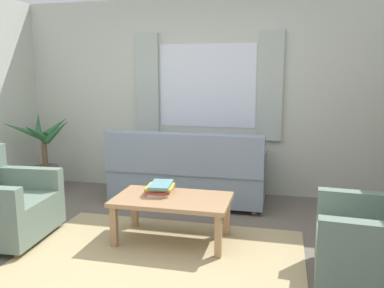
{
  "coord_description": "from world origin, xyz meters",
  "views": [
    {
      "loc": [
        1.01,
        -2.99,
        1.58
      ],
      "look_at": [
        0.15,
        0.7,
        0.92
      ],
      "focal_mm": 36.61,
      "sensor_mm": 36.0,
      "label": 1
    }
  ],
  "objects_px": {
    "couch": "(188,174)",
    "book_stack_on_table": "(160,188)",
    "potted_plant": "(45,160)",
    "armchair_right": "(382,244)",
    "coffee_table": "(172,203)"
  },
  "relations": [
    {
      "from": "armchair_right",
      "to": "coffee_table",
      "type": "relative_size",
      "value": 0.82
    },
    {
      "from": "couch",
      "to": "potted_plant",
      "type": "bearing_deg",
      "value": -1.07
    },
    {
      "from": "armchair_right",
      "to": "coffee_table",
      "type": "xyz_separation_m",
      "value": [
        -1.75,
        0.47,
        0.03
      ]
    },
    {
      "from": "armchair_right",
      "to": "book_stack_on_table",
      "type": "height_order",
      "value": "armchair_right"
    },
    {
      "from": "book_stack_on_table",
      "to": "potted_plant",
      "type": "distance_m",
      "value": 2.3
    },
    {
      "from": "couch",
      "to": "potted_plant",
      "type": "height_order",
      "value": "potted_plant"
    },
    {
      "from": "couch",
      "to": "book_stack_on_table",
      "type": "distance_m",
      "value": 1.07
    },
    {
      "from": "armchair_right",
      "to": "potted_plant",
      "type": "height_order",
      "value": "potted_plant"
    },
    {
      "from": "potted_plant",
      "to": "couch",
      "type": "bearing_deg",
      "value": -1.07
    },
    {
      "from": "armchair_right",
      "to": "coffee_table",
      "type": "height_order",
      "value": "armchair_right"
    },
    {
      "from": "couch",
      "to": "potted_plant",
      "type": "xyz_separation_m",
      "value": [
        -2.04,
        0.04,
        0.08
      ]
    },
    {
      "from": "coffee_table",
      "to": "armchair_right",
      "type": "bearing_deg",
      "value": -15.13
    },
    {
      "from": "potted_plant",
      "to": "coffee_table",
      "type": "bearing_deg",
      "value": -29.01
    },
    {
      "from": "armchair_right",
      "to": "coffee_table",
      "type": "bearing_deg",
      "value": -100.79
    },
    {
      "from": "potted_plant",
      "to": "armchair_right",
      "type": "bearing_deg",
      "value": -23.16
    }
  ]
}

